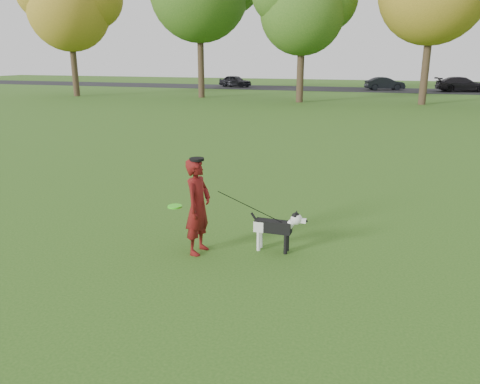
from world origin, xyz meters
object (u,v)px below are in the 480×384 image
(man, at_px, (198,207))
(car_right, at_px, (462,84))
(car_mid, at_px, (385,84))
(dog, at_px, (278,226))
(car_left, at_px, (235,81))

(man, distance_m, car_right, 41.36)
(man, xyz_separation_m, car_mid, (1.41, 40.57, -0.16))
(dog, relative_size, car_mid, 0.26)
(dog, height_order, car_right, car_right)
(car_right, bearing_deg, car_left, 76.60)
(man, relative_size, car_mid, 0.43)
(man, xyz_separation_m, car_right, (8.03, 40.57, -0.11))
(dog, height_order, car_mid, car_mid)
(car_left, relative_size, car_mid, 0.96)
(car_right, bearing_deg, car_mid, 76.60)
(car_left, bearing_deg, car_mid, -75.82)
(dog, bearing_deg, man, -159.98)
(car_mid, relative_size, car_right, 0.81)
(car_left, xyz_separation_m, car_mid, (14.90, 0.00, 0.00))
(car_right, bearing_deg, dog, 156.93)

